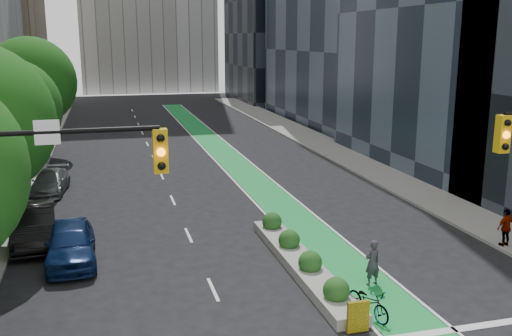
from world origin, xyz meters
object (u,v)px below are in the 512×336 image
median_planter (301,259)px  parked_car_left_far (50,182)px  cyclist (372,263)px  parked_car_left_near (71,243)px  parked_car_left_mid (34,225)px  bicycle (368,302)px  pedestrian_far (506,227)px

median_planter → parked_car_left_far: size_ratio=2.31×
median_planter → parked_car_left_far: parked_car_left_far is taller
cyclist → parked_car_left_far: size_ratio=0.39×
parked_car_left_near → parked_car_left_far: bearing=96.4°
parked_car_left_near → parked_car_left_mid: size_ratio=0.93×
bicycle → parked_car_left_near: 12.01m
bicycle → cyclist: size_ratio=1.10×
cyclist → parked_car_left_mid: 14.63m
bicycle → median_planter: bearing=84.6°
median_planter → pedestrian_far: 9.18m
median_planter → parked_car_left_mid: (-10.39, 5.65, 0.47)m
bicycle → cyclist: bearing=45.2°
parked_car_left_mid → parked_car_left_far: bearing=84.9°
median_planter → bicycle: size_ratio=5.36×
median_planter → bicycle: bearing=-79.5°
median_planter → parked_car_left_mid: parked_car_left_mid is taller
bicycle → parked_car_left_near: (-9.52, 7.30, 0.31)m
cyclist → median_planter: bearing=-58.6°
median_planter → pedestrian_far: size_ratio=6.30×
cyclist → parked_car_left_mid: bearing=-43.8°
median_planter → cyclist: 2.97m
cyclist → parked_car_left_mid: size_ratio=0.34×
parked_car_left_near → parked_car_left_mid: bearing=120.0°
bicycle → parked_car_left_mid: parked_car_left_mid is taller
cyclist → parked_car_left_mid: cyclist is taller
bicycle → parked_car_left_mid: size_ratio=0.37×
bicycle → cyclist: (1.20, 2.17, 0.37)m
cyclist → parked_car_left_far: (-12.41, 16.54, -0.22)m
cyclist → bicycle: bearing=49.5°
median_planter → parked_car_left_mid: bearing=151.5°
parked_car_left_near → cyclist: bearing=-27.5°
cyclist → pedestrian_far: bearing=-176.9°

